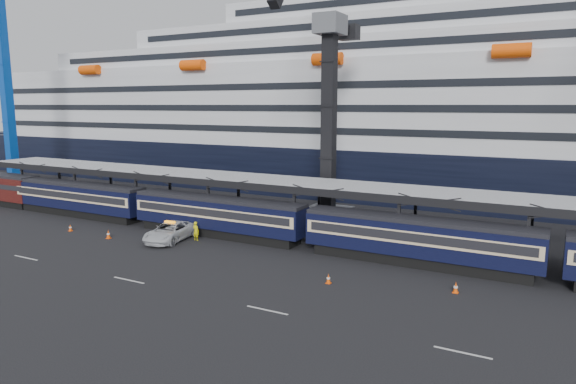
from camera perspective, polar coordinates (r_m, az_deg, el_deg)
ground at (r=33.34m, az=23.51°, el=-14.03°), size 260.00×260.00×0.00m
train at (r=42.56m, az=18.64°, el=-5.48°), size 133.05×3.00×4.05m
canopy at (r=45.36m, az=25.50°, el=-1.05°), size 130.00×6.25×5.53m
cruise_ship at (r=76.71m, az=26.36°, el=8.23°), size 214.09×28.84×34.00m
crane_blue at (r=88.34m, az=-29.24°, el=11.90°), size 4.50×19.91×52.01m
crane_dark_near at (r=53.89m, az=4.39°, el=8.56°), size 4.50×17.75×35.08m
pickup_truck at (r=50.79m, az=-12.95°, el=-4.32°), size 3.92×6.77×1.77m
worker at (r=50.37m, az=-10.20°, el=-4.29°), size 0.71×0.49×1.87m
traffic_cone_a at (r=57.93m, az=-23.03°, el=-3.66°), size 0.37×0.37×0.73m
traffic_cone_b at (r=53.41m, az=-19.33°, el=-4.45°), size 0.43×0.43×0.86m
traffic_cone_c at (r=38.25m, az=4.52°, el=-9.56°), size 0.37×0.37×0.75m
traffic_cone_d at (r=38.15m, az=18.14°, el=-10.03°), size 0.40×0.40×0.80m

